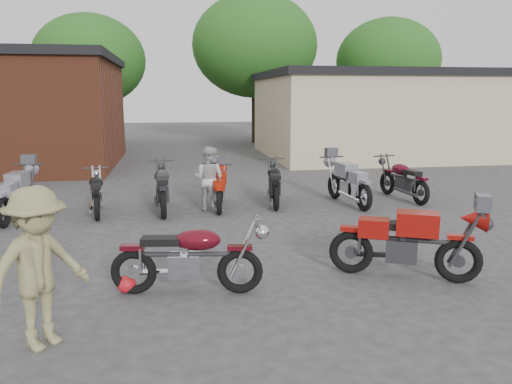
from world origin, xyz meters
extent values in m
plane|color=#343437|center=(0.00, 0.00, 0.00)|extent=(90.00, 90.00, 0.00)
cube|color=#C2B48A|center=(8.50, 15.00, 1.75)|extent=(10.00, 8.00, 3.50)
ellipsoid|color=red|center=(-1.47, 0.10, 0.13)|extent=(0.35, 0.35, 0.25)
imported|color=#B9B9B4|center=(0.07, 5.01, 0.77)|extent=(0.95, 0.89, 1.55)
imported|color=#8A8555|center=(-2.25, -1.30, 0.90)|extent=(1.30, 1.30, 1.80)
camera|label=1|loc=(-0.78, -6.75, 2.75)|focal=35.00mm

